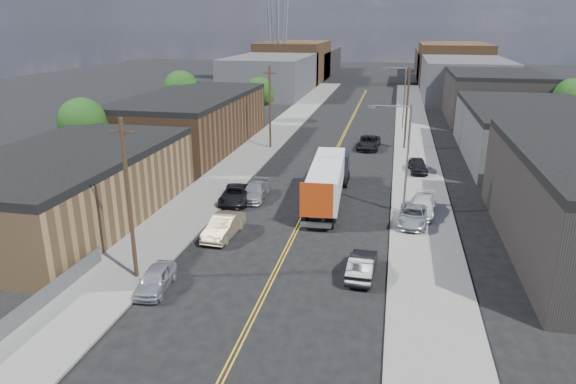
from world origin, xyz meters
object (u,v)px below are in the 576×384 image
at_px(car_right_oncoming, 362,265).
at_px(car_right_lot_a, 413,215).
at_px(car_left_a, 156,279).
at_px(car_left_c, 236,195).
at_px(semi_truck, 329,177).
at_px(car_left_d, 255,191).
at_px(car_right_lot_c, 418,165).
at_px(car_right_lot_b, 422,206).
at_px(car_ahead_truck, 369,143).
at_px(car_left_b, 224,226).

distance_m(car_right_oncoming, car_right_lot_a, 9.76).
bearing_deg(car_left_a, car_left_c, 84.17).
bearing_deg(semi_truck, car_left_d, -175.79).
height_order(car_left_c, car_right_lot_c, car_right_lot_c).
xyz_separation_m(semi_truck, car_left_a, (-7.90, -17.90, -1.49)).
relative_size(car_right_lot_b, car_right_lot_c, 1.16).
distance_m(car_right_lot_c, car_ahead_truck, 11.46).
bearing_deg(car_ahead_truck, car_left_b, -103.92).
distance_m(semi_truck, car_right_lot_b, 8.37).
bearing_deg(car_left_a, car_right_oncoming, 13.89).
relative_size(semi_truck, car_right_lot_a, 3.03).
xyz_separation_m(car_left_c, car_right_lot_a, (15.08, -2.33, 0.11)).
height_order(car_right_lot_a, car_ahead_truck, car_ahead_truck).
height_order(car_left_a, car_right_lot_c, car_right_lot_c).
distance_m(car_left_c, car_right_oncoming, 16.50).
xyz_separation_m(car_left_b, car_ahead_truck, (8.86, 29.86, -0.02)).
bearing_deg(car_right_lot_b, car_right_lot_a, -102.82).
bearing_deg(car_right_oncoming, car_left_b, -19.02).
xyz_separation_m(car_left_a, car_right_oncoming, (11.80, 4.23, 0.05)).
bearing_deg(car_left_c, semi_truck, 8.31).
relative_size(car_right_lot_a, car_right_lot_b, 0.99).
bearing_deg(car_left_a, car_ahead_truck, 69.15).
relative_size(car_left_d, car_right_oncoming, 1.10).
relative_size(car_right_lot_a, car_right_lot_c, 1.15).
bearing_deg(car_left_b, car_right_lot_b, 31.00).
distance_m(car_right_oncoming, car_right_lot_b, 12.19).
height_order(car_left_b, car_ahead_truck, car_left_b).
relative_size(semi_truck, car_right_lot_c, 3.47).
bearing_deg(car_right_oncoming, car_right_lot_b, -106.82).
xyz_separation_m(car_right_lot_a, car_right_lot_c, (0.81, 14.82, 0.05)).
xyz_separation_m(car_left_a, car_ahead_truck, (10.26, 38.23, 0.10)).
bearing_deg(car_left_c, car_right_lot_c, 31.32).
height_order(car_right_oncoming, car_ahead_truck, car_ahead_truck).
bearing_deg(car_right_oncoming, car_ahead_truck, -84.72).
height_order(semi_truck, car_left_a, semi_truck).
bearing_deg(car_ahead_truck, semi_truck, -94.01).
xyz_separation_m(semi_truck, car_right_lot_b, (7.97, -2.18, -1.31)).
height_order(car_right_lot_a, car_right_lot_b, car_right_lot_b).
bearing_deg(car_left_b, semi_truck, 59.78).
bearing_deg(car_right_lot_c, semi_truck, -133.22).
height_order(semi_truck, car_right_lot_b, semi_truck).
relative_size(semi_truck, car_left_d, 3.00).
height_order(car_left_b, car_right_lot_c, car_left_b).
relative_size(car_left_b, car_right_oncoming, 1.09).
height_order(car_left_b, car_left_d, car_left_b).
xyz_separation_m(car_left_a, car_left_b, (1.40, 8.37, 0.12)).
relative_size(semi_truck, car_right_lot_b, 2.98).
xyz_separation_m(car_left_b, car_right_oncoming, (10.40, -4.14, -0.07)).
bearing_deg(semi_truck, car_right_oncoming, -77.23).
relative_size(car_left_a, car_right_lot_c, 0.95).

